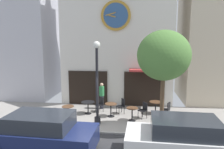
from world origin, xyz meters
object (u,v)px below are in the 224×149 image
at_px(parked_car_white, 184,139).
at_px(cafe_chair_outer, 58,114).
at_px(cafe_table_rightmost, 156,105).
at_px(street_tree, 164,56).
at_px(parked_car_navy, 41,133).
at_px(cafe_chair_near_tree, 122,105).
at_px(pedestrian_green, 102,95).
at_px(cafe_table_leftmost, 88,105).
at_px(street_lamp, 97,83).
at_px(cafe_chair_right_end, 167,108).
at_px(cafe_chair_facing_street, 100,103).
at_px(cafe_table_center_left, 111,108).
at_px(cafe_chair_by_entrance, 144,109).
at_px(cafe_table_center_right, 68,110).
at_px(cafe_table_near_curb, 132,112).

bearing_deg(parked_car_white, cafe_chair_outer, 154.79).
bearing_deg(cafe_chair_outer, cafe_table_rightmost, 22.99).
distance_m(street_tree, parked_car_navy, 6.25).
relative_size(cafe_chair_near_tree, pedestrian_green, 0.54).
relative_size(cafe_table_leftmost, parked_car_navy, 0.18).
bearing_deg(street_lamp, pedestrian_green, 93.71).
height_order(cafe_chair_right_end, parked_car_white, parked_car_white).
xyz_separation_m(cafe_chair_near_tree, parked_car_white, (2.61, -4.75, 0.23)).
distance_m(street_tree, cafe_table_leftmost, 5.49).
bearing_deg(cafe_chair_facing_street, street_lamp, -85.15).
bearing_deg(cafe_chair_near_tree, cafe_table_center_left, -134.41).
height_order(cafe_chair_by_entrance, pedestrian_green, pedestrian_green).
height_order(street_lamp, cafe_table_rightmost, street_lamp).
height_order(cafe_table_rightmost, parked_car_white, parked_car_white).
xyz_separation_m(cafe_table_center_left, cafe_chair_right_end, (3.19, 0.19, -0.00)).
distance_m(cafe_table_center_right, parked_car_navy, 3.60).
height_order(cafe_chair_facing_street, cafe_chair_near_tree, same).
bearing_deg(cafe_table_near_curb, pedestrian_green, 135.57).
distance_m(street_tree, cafe_chair_facing_street, 5.23).
height_order(cafe_table_leftmost, cafe_table_rightmost, cafe_table_rightmost).
distance_m(street_tree, cafe_table_center_left, 4.42).
height_order(cafe_table_leftmost, cafe_table_center_left, cafe_table_center_left).
relative_size(cafe_table_near_curb, pedestrian_green, 0.44).
height_order(cafe_chair_by_entrance, cafe_chair_right_end, same).
bearing_deg(street_tree, cafe_chair_outer, 177.28).
relative_size(cafe_chair_facing_street, pedestrian_green, 0.54).
height_order(street_lamp, parked_car_navy, street_lamp).
xyz_separation_m(cafe_table_center_right, parked_car_navy, (0.05, -3.59, 0.25)).
bearing_deg(cafe_table_center_right, cafe_table_center_left, 15.46).
relative_size(cafe_table_near_curb, parked_car_white, 0.17).
xyz_separation_m(cafe_table_center_left, parked_car_navy, (-2.27, -4.23, 0.23)).
bearing_deg(street_tree, cafe_chair_facing_street, 143.86).
xyz_separation_m(street_lamp, cafe_table_rightmost, (3.17, 1.93, -1.65)).
xyz_separation_m(street_lamp, parked_car_navy, (-1.69, -3.07, -1.43)).
distance_m(cafe_table_center_left, cafe_chair_facing_street, 1.09).
xyz_separation_m(cafe_chair_near_tree, pedestrian_green, (-1.33, 0.81, 0.33)).
height_order(cafe_chair_outer, pedestrian_green, pedestrian_green).
distance_m(cafe_table_rightmost, pedestrian_green, 3.42).
height_order(street_tree, cafe_chair_near_tree, street_tree).
relative_size(pedestrian_green, parked_car_white, 0.38).
xyz_separation_m(cafe_table_center_left, cafe_table_rightmost, (2.60, 0.77, 0.00)).
bearing_deg(parked_car_navy, cafe_chair_by_entrance, 45.39).
xyz_separation_m(cafe_chair_right_end, pedestrian_green, (-3.93, 1.22, 0.33)).
distance_m(cafe_chair_near_tree, parked_car_navy, 5.61).
bearing_deg(street_lamp, street_tree, -9.22).
bearing_deg(cafe_chair_right_end, cafe_table_center_left, -176.64).
bearing_deg(street_lamp, cafe_table_center_left, 63.50).
relative_size(cafe_table_rightmost, parked_car_navy, 0.17).
height_order(street_lamp, parked_car_white, street_lamp).
height_order(cafe_chair_near_tree, cafe_chair_right_end, same).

